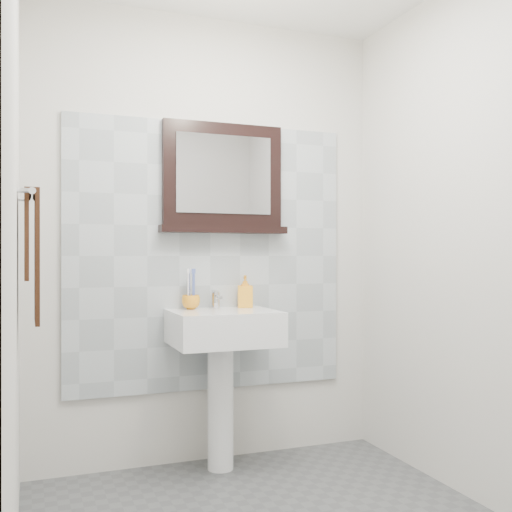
{
  "coord_description": "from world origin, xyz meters",
  "views": [
    {
      "loc": [
        -0.96,
        -2.16,
        1.15
      ],
      "look_at": [
        0.07,
        0.55,
        1.15
      ],
      "focal_mm": 42.0,
      "sensor_mm": 36.0,
      "label": 1
    }
  ],
  "objects_px": {
    "pedestal_sink": "(223,345)",
    "framed_mirror": "(223,181)",
    "hand_towel": "(33,246)",
    "toothbrush_cup": "(191,302)",
    "soap_dispenser": "(245,291)"
  },
  "relations": [
    {
      "from": "pedestal_sink",
      "to": "hand_towel",
      "type": "relative_size",
      "value": 1.75
    },
    {
      "from": "toothbrush_cup",
      "to": "soap_dispenser",
      "type": "height_order",
      "value": "soap_dispenser"
    },
    {
      "from": "toothbrush_cup",
      "to": "hand_towel",
      "type": "bearing_deg",
      "value": -147.51
    },
    {
      "from": "pedestal_sink",
      "to": "soap_dispenser",
      "type": "xyz_separation_m",
      "value": [
        0.17,
        0.13,
        0.27
      ]
    },
    {
      "from": "pedestal_sink",
      "to": "soap_dispenser",
      "type": "distance_m",
      "value": 0.35
    },
    {
      "from": "framed_mirror",
      "to": "hand_towel",
      "type": "bearing_deg",
      "value": -150.48
    },
    {
      "from": "pedestal_sink",
      "to": "framed_mirror",
      "type": "distance_m",
      "value": 0.92
    },
    {
      "from": "framed_mirror",
      "to": "hand_towel",
      "type": "distance_m",
      "value": 1.22
    },
    {
      "from": "soap_dispenser",
      "to": "framed_mirror",
      "type": "distance_m",
      "value": 0.64
    },
    {
      "from": "toothbrush_cup",
      "to": "soap_dispenser",
      "type": "relative_size",
      "value": 0.54
    },
    {
      "from": "framed_mirror",
      "to": "hand_towel",
      "type": "xyz_separation_m",
      "value": [
        -1.01,
        -0.57,
        -0.38
      ]
    },
    {
      "from": "toothbrush_cup",
      "to": "hand_towel",
      "type": "distance_m",
      "value": 1.0
    },
    {
      "from": "toothbrush_cup",
      "to": "framed_mirror",
      "type": "relative_size",
      "value": 0.13
    },
    {
      "from": "framed_mirror",
      "to": "soap_dispenser",
      "type": "bearing_deg",
      "value": -25.55
    },
    {
      "from": "soap_dispenser",
      "to": "hand_towel",
      "type": "relative_size",
      "value": 0.33
    }
  ]
}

